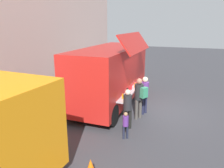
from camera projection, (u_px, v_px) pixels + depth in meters
The scene contains 9 objects.
ground_plane at pixel (157, 110), 10.41m from camera, with size 60.00×60.00×0.00m, color #38383D.
curb_strip at pixel (11, 128), 8.46m from camera, with size 28.00×1.60×0.15m, color #9E998E.
food_truck_main at pixel (110, 74), 10.79m from camera, with size 6.02×2.80×3.59m.
traffic_cone_orange at pixel (91, 168), 5.77m from camera, with size 0.36×0.36×0.55m, color orange.
trash_bin at pixel (97, 76), 15.02m from camera, with size 0.60×0.60×1.01m, color #2F6337.
customer_front_ordering at pixel (145, 92), 9.72m from camera, with size 0.35×0.35×1.73m.
customer_mid_with_backpack at pixel (140, 95), 9.16m from camera, with size 0.49×0.58×1.79m.
customer_rear_waiting at pixel (127, 106), 8.33m from camera, with size 0.33×0.33×1.60m.
child_near_queue at pixel (126, 123), 7.66m from camera, with size 0.21×0.21×1.01m.
Camera 1 is at (-9.84, -1.37, 3.98)m, focal length 34.95 mm.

